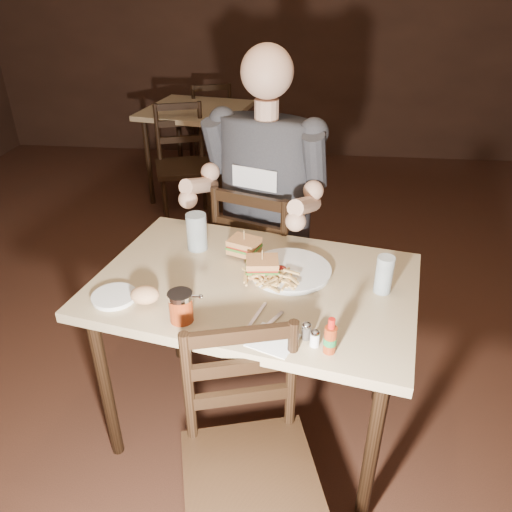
# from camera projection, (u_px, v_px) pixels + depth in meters

# --- Properties ---
(room_shell) EXTENTS (7.00, 7.00, 7.00)m
(room_shell) POSITION_uv_depth(u_px,v_px,m) (226.00, 93.00, 1.80)
(room_shell) COLOR black
(room_shell) RESTS_ON ground
(main_table) EXTENTS (1.32, 1.01, 0.77)m
(main_table) POSITION_uv_depth(u_px,v_px,m) (255.00, 299.00, 1.92)
(main_table) COLOR tan
(main_table) RESTS_ON ground
(bg_table) EXTENTS (0.93, 0.93, 0.77)m
(bg_table) POSITION_uv_depth(u_px,v_px,m) (196.00, 118.00, 4.21)
(bg_table) COLOR tan
(bg_table) RESTS_ON ground
(chair_far) EXTENTS (0.56, 0.59, 0.93)m
(chair_far) POSITION_uv_depth(u_px,v_px,m) (266.00, 264.00, 2.58)
(chair_far) COLOR black
(chair_far) RESTS_ON ground
(chair_near) EXTENTS (0.51, 0.54, 0.88)m
(chair_near) POSITION_uv_depth(u_px,v_px,m) (251.00, 478.00, 1.53)
(chair_near) COLOR black
(chair_near) RESTS_ON ground
(bg_chair_far) EXTENTS (0.55, 0.57, 0.89)m
(bg_chair_far) POSITION_uv_depth(u_px,v_px,m) (209.00, 128.00, 4.80)
(bg_chair_far) COLOR black
(bg_chair_far) RESTS_ON ground
(bg_chair_near) EXTENTS (0.53, 0.56, 0.90)m
(bg_chair_near) POSITION_uv_depth(u_px,v_px,m) (184.00, 167.00, 3.85)
(bg_chair_near) COLOR black
(bg_chair_near) RESTS_ON ground
(diner) EXTENTS (0.73, 0.65, 1.05)m
(diner) POSITION_uv_depth(u_px,v_px,m) (262.00, 168.00, 2.26)
(diner) COLOR #2E3033
(diner) RESTS_ON chair_far
(dinner_plate) EXTENTS (0.36, 0.36, 0.02)m
(dinner_plate) POSITION_uv_depth(u_px,v_px,m) (290.00, 271.00, 1.92)
(dinner_plate) COLOR white
(dinner_plate) RESTS_ON main_table
(sandwich_left) EXTENTS (0.14, 0.13, 0.10)m
(sandwich_left) POSITION_uv_depth(u_px,v_px,m) (244.00, 241.00, 2.01)
(sandwich_left) COLOR tan
(sandwich_left) RESTS_ON dinner_plate
(sandwich_right) EXTENTS (0.13, 0.11, 0.10)m
(sandwich_right) POSITION_uv_depth(u_px,v_px,m) (262.00, 261.00, 1.87)
(sandwich_right) COLOR tan
(sandwich_right) RESTS_ON dinner_plate
(fries_pile) EXTENTS (0.29, 0.23, 0.04)m
(fries_pile) POSITION_uv_depth(u_px,v_px,m) (268.00, 278.00, 1.83)
(fries_pile) COLOR #E3B160
(fries_pile) RESTS_ON dinner_plate
(ketchup_dollop) EXTENTS (0.06, 0.06, 0.01)m
(ketchup_dollop) POSITION_uv_depth(u_px,v_px,m) (280.00, 269.00, 1.91)
(ketchup_dollop) COLOR maroon
(ketchup_dollop) RESTS_ON dinner_plate
(glass_left) EXTENTS (0.10, 0.10, 0.16)m
(glass_left) POSITION_uv_depth(u_px,v_px,m) (197.00, 232.00, 2.06)
(glass_left) COLOR silver
(glass_left) RESTS_ON main_table
(glass_right) EXTENTS (0.07, 0.07, 0.14)m
(glass_right) POSITION_uv_depth(u_px,v_px,m) (384.00, 275.00, 1.79)
(glass_right) COLOR silver
(glass_right) RESTS_ON main_table
(hot_sauce) EXTENTS (0.05, 0.05, 0.13)m
(hot_sauce) POSITION_uv_depth(u_px,v_px,m) (330.00, 336.00, 1.51)
(hot_sauce) COLOR maroon
(hot_sauce) RESTS_ON main_table
(salt_shaker) EXTENTS (0.04, 0.04, 0.05)m
(salt_shaker) POSITION_uv_depth(u_px,v_px,m) (315.00, 339.00, 1.55)
(salt_shaker) COLOR white
(salt_shaker) RESTS_ON main_table
(pepper_shaker) EXTENTS (0.04, 0.04, 0.06)m
(pepper_shaker) POSITION_uv_depth(u_px,v_px,m) (306.00, 331.00, 1.58)
(pepper_shaker) COLOR #38332D
(pepper_shaker) RESTS_ON main_table
(syrup_dispenser) EXTENTS (0.10, 0.10, 0.11)m
(syrup_dispenser) POSITION_uv_depth(u_px,v_px,m) (181.00, 307.00, 1.65)
(syrup_dispenser) COLOR maroon
(syrup_dispenser) RESTS_ON main_table
(napkin) EXTENTS (0.18, 0.18, 0.00)m
(napkin) POSITION_uv_depth(u_px,v_px,m) (273.00, 340.00, 1.58)
(napkin) COLOR white
(napkin) RESTS_ON main_table
(knife) EXTENTS (0.07, 0.19, 0.00)m
(knife) POSITION_uv_depth(u_px,v_px,m) (255.00, 318.00, 1.67)
(knife) COLOR silver
(knife) RESTS_ON napkin
(fork) EXTENTS (0.10, 0.16, 0.01)m
(fork) POSITION_uv_depth(u_px,v_px,m) (268.00, 325.00, 1.64)
(fork) COLOR silver
(fork) RESTS_ON napkin
(side_plate) EXTENTS (0.18, 0.18, 0.01)m
(side_plate) POSITION_uv_depth(u_px,v_px,m) (114.00, 297.00, 1.78)
(side_plate) COLOR white
(side_plate) RESTS_ON main_table
(bread_roll) EXTENTS (0.12, 0.10, 0.06)m
(bread_roll) POSITION_uv_depth(u_px,v_px,m) (145.00, 295.00, 1.73)
(bread_roll) COLOR tan
(bread_roll) RESTS_ON side_plate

